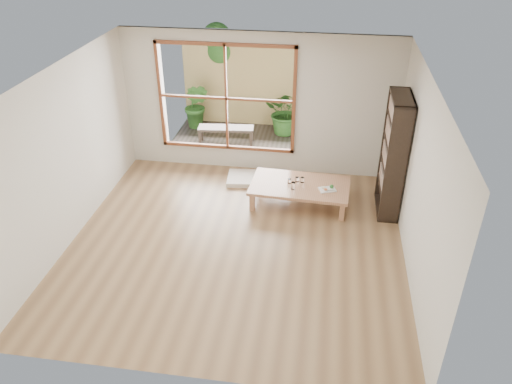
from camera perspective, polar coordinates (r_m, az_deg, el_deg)
ground at (r=7.65m, az=-2.27°, el=-5.83°), size 5.00×5.00×0.00m
low_table at (r=8.47m, az=5.03°, el=0.60°), size 1.70×1.02×0.36m
floor_cushion at (r=9.25m, az=-1.46°, el=1.57°), size 0.62×0.62×0.08m
bookshelf at (r=8.25m, az=15.44°, el=4.01°), size 0.32×0.89×1.99m
glass_tall at (r=8.27m, az=4.27°, el=0.72°), size 0.07×0.07×0.13m
glass_mid at (r=8.49m, az=5.32°, el=1.39°), size 0.07×0.07×0.09m
glass_short at (r=8.51m, az=4.73°, el=1.44°), size 0.06×0.06×0.08m
glass_small at (r=8.46m, az=3.84°, el=1.26°), size 0.06×0.06×0.08m
food_tray at (r=8.34m, az=8.24°, el=0.38°), size 0.31×0.27×0.08m
deck at (r=10.76m, az=-1.98°, el=5.74°), size 2.80×2.00×0.05m
garden_bench at (r=10.54m, az=-3.46°, el=7.11°), size 1.18×0.45×0.37m
bamboo_fence at (r=11.34m, az=-1.15°, el=11.99°), size 2.80×0.06×1.80m
shrub_right at (r=10.95m, az=3.51°, el=9.14°), size 0.98×0.87×1.00m
shrub_left at (r=11.30m, az=-6.79°, el=9.77°), size 0.68×0.61×1.04m
garden_tree at (r=11.54m, az=-4.39°, el=16.01°), size 1.04×0.85×2.22m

